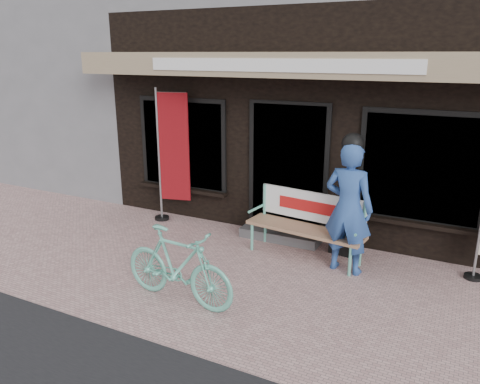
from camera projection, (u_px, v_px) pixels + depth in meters
The scene contains 8 objects.
ground at pixel (231, 284), 6.12m from camera, with size 70.00×70.00×0.00m, color #BF9592.
storefront at pixel (344, 49), 9.52m from camera, with size 7.00×6.77×6.00m.
neighbor_left_near at pixel (60, 43), 13.59m from camera, with size 10.00×7.00×6.40m, color slate.
bench at pixel (308, 220), 6.86m from camera, with size 1.81×0.67×0.96m.
person at pixel (349, 206), 6.26m from camera, with size 0.71×0.51×1.93m.
bicycle at pixel (178, 266), 5.58m from camera, with size 0.44×1.56×0.94m, color #61BEA5.
nobori_red at pixel (172, 154), 8.13m from camera, with size 0.70×0.31×2.36m.
menu_stand at pixel (344, 227), 6.87m from camera, with size 0.45×0.17×0.89m.
Camera 1 is at (2.60, -4.88, 2.91)m, focal length 35.00 mm.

